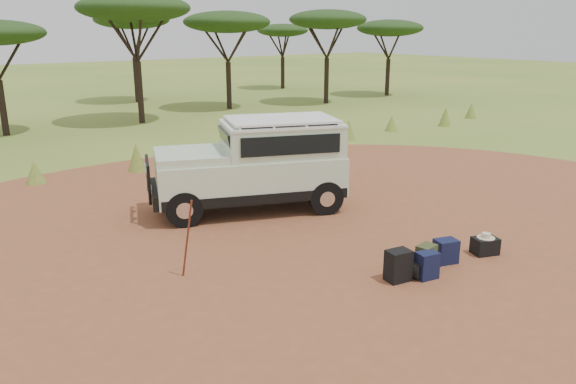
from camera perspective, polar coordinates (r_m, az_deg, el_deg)
ground at (r=11.48m, az=2.21°, el=-6.51°), size 140.00×140.00×0.00m
dirt_clearing at (r=11.48m, az=2.21°, el=-6.49°), size 23.00×23.00×0.01m
grass_fringe at (r=18.62m, az=-14.65°, el=3.25°), size 36.60×1.60×0.90m
acacia_treeline at (r=28.96m, az=-23.08°, el=15.94°), size 46.70×13.20×6.26m
safari_vehicle at (r=14.04m, az=-3.28°, el=2.57°), size 5.06×3.48×2.31m
walking_staff at (r=10.42m, az=-10.20°, el=-4.72°), size 0.19×0.28×1.52m
backpack_black at (r=10.48m, az=11.13°, el=-7.36°), size 0.48×0.39×0.59m
backpack_navy at (r=10.71m, az=13.92°, el=-7.26°), size 0.44×0.35×0.51m
backpack_olive at (r=11.02m, az=13.84°, el=-6.54°), size 0.41×0.32×0.52m
duffel_navy at (r=11.49m, az=15.72°, el=-5.82°), size 0.51×0.44×0.48m
hard_case at (r=12.18m, az=19.38°, el=-5.20°), size 0.59×0.50×0.35m
stuff_sack at (r=10.72m, az=12.76°, el=-7.64°), size 0.37×0.37×0.34m
safari_hat at (r=12.11m, az=19.47°, el=-4.25°), size 0.36×0.36×0.10m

